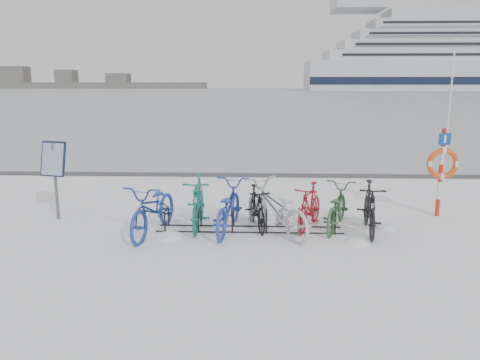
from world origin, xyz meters
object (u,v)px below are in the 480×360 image
object	(u,v)px
info_board	(54,164)
cruise_ferry	(475,60)
bike_rack	(250,222)
lifebuoy_station	(442,164)

from	to	relation	value
info_board	cruise_ferry	size ratio (longest dim) A/B	0.01
bike_rack	lifebuoy_station	xyz separation A→B (m)	(4.47, 1.23, 1.10)
bike_rack	info_board	world-z (taller)	info_board
info_board	lifebuoy_station	world-z (taller)	lifebuoy_station
bike_rack	info_board	xyz separation A→B (m)	(-4.49, 0.65, 1.14)
bike_rack	info_board	distance (m)	4.68
bike_rack	cruise_ferry	world-z (taller)	cruise_ferry
lifebuoy_station	bike_rack	bearing A→B (deg)	-164.64
lifebuoy_station	cruise_ferry	bearing A→B (deg)	66.09
bike_rack	lifebuoy_station	bearing A→B (deg)	15.36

